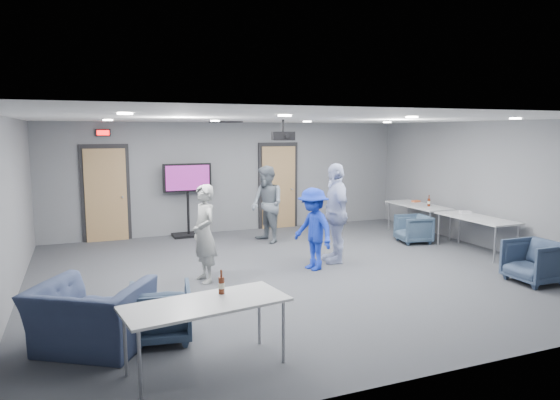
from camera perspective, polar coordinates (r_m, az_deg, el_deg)
name	(u,v)px	position (r m, az deg, el deg)	size (l,w,h in m)	color
floor	(298,272)	(8.99, 2.04, -8.18)	(9.00, 9.00, 0.00)	#3A3D42
ceiling	(299,118)	(8.64, 2.13, 9.30)	(9.00, 9.00, 0.00)	white
wall_back	(233,177)	(12.45, -5.42, 2.61)	(9.00, 0.02, 2.70)	slate
wall_front	(459,245)	(5.37, 19.79, -4.81)	(9.00, 0.02, 2.70)	slate
wall_left	(7,212)	(8.03, -28.70, -1.22)	(0.02, 8.00, 2.70)	slate
wall_right	(496,186)	(11.31, 23.42, 1.46)	(0.02, 8.00, 2.70)	slate
door_left	(106,194)	(11.94, -19.27, 0.62)	(1.06, 0.17, 2.24)	black
door_right	(278,187)	(12.83, -0.20, 1.54)	(1.06, 0.17, 2.24)	black
exit_sign	(103,133)	(11.84, -19.57, 7.26)	(0.32, 0.08, 0.16)	black
hvac_diffuser	(226,122)	(11.11, -6.23, 8.86)	(0.60, 0.60, 0.03)	black
downlights	(299,119)	(8.64, 2.13, 9.20)	(6.18, 3.78, 0.02)	white
person_a	(204,234)	(8.32, -8.64, -3.81)	(0.59, 0.39, 1.63)	gray
person_b	(267,204)	(11.13, -1.51, -0.50)	(0.84, 0.65, 1.73)	slate
person_c	(335,213)	(9.52, 6.35, -1.48)	(1.11, 0.46, 1.89)	#B0BBE2
person_d	(313,229)	(8.98, 3.80, -3.33)	(0.96, 0.55, 1.49)	#1A31AB
chair_right_a	(413,229)	(11.58, 14.99, -3.22)	(0.67, 0.69, 0.62)	#36495E
chair_right_c	(534,262)	(9.27, 27.06, -6.30)	(0.75, 0.78, 0.71)	#313F55
chair_front_a	(160,313)	(6.28, -13.54, -12.40)	(0.71, 0.73, 0.67)	#36475E
chair_front_b	(91,317)	(6.22, -20.78, -12.39)	(1.19, 1.04, 0.77)	#37415F
table_right_a	(418,207)	(12.45, 15.54, -0.74)	(0.73, 1.76, 0.73)	#B9BCBE
table_right_b	(476,220)	(11.02, 21.54, -2.09)	(0.73, 1.76, 0.73)	#B9BCBE
table_front_left	(206,307)	(5.34, -8.46, -11.97)	(1.79, 0.96, 0.73)	#B9BCBE
bottle_front	(221,285)	(5.53, -6.71, -9.63)	(0.07, 0.07, 0.27)	#541F0E
bottle_right	(429,202)	(12.24, 16.65, -0.23)	(0.07, 0.07, 0.27)	#541F0E
snack_box	(416,201)	(12.89, 15.28, -0.13)	(0.19, 0.13, 0.04)	#D16134
wrapper	(465,212)	(11.45, 20.43, -1.31)	(0.23, 0.15, 0.05)	silver
tv_stand	(188,195)	(11.96, -10.49, 0.54)	(1.13, 0.54, 1.74)	black
projector	(283,136)	(9.01, 0.36, 7.35)	(0.46, 0.42, 0.37)	black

